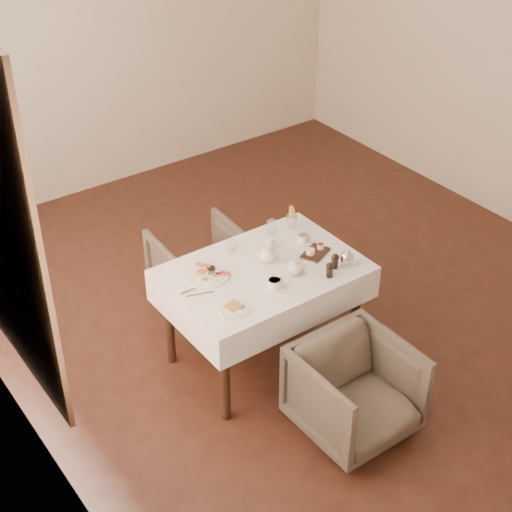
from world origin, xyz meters
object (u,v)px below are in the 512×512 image
object	(u,v)px
armchair_near	(355,391)
armchair_far	(201,267)
table	(263,283)
breakfast_plate	(207,274)
teapot_centre	(268,254)

from	to	relation	value
armchair_near	armchair_far	size ratio (longest dim) A/B	1.03
table	breakfast_plate	bearing A→B (deg)	156.16
armchair_near	breakfast_plate	bearing A→B (deg)	111.22
table	teapot_centre	world-z (taller)	teapot_centre
table	teapot_centre	size ratio (longest dim) A/B	8.28
armchair_near	breakfast_plate	world-z (taller)	breakfast_plate
armchair_far	teapot_centre	distance (m)	0.93
armchair_far	teapot_centre	world-z (taller)	teapot_centre
teapot_centre	breakfast_plate	bearing A→B (deg)	-179.67
armchair_near	armchair_far	world-z (taller)	armchair_near
armchair_far	table	bearing A→B (deg)	91.50
armchair_far	breakfast_plate	world-z (taller)	breakfast_plate
table	armchair_far	distance (m)	0.90
breakfast_plate	armchair_far	bearing A→B (deg)	52.34
table	armchair_near	world-z (taller)	table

